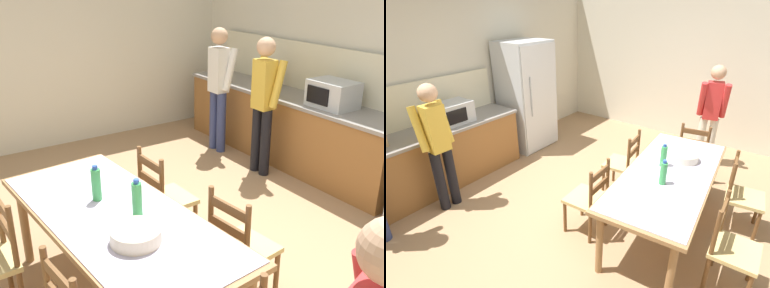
% 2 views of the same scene
% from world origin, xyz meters
% --- Properties ---
extents(ground_plane, '(8.32, 8.32, 0.00)m').
position_xyz_m(ground_plane, '(0.00, 0.00, 0.00)').
color(ground_plane, '#9E7A56').
extents(wall_back, '(6.52, 0.12, 2.90)m').
position_xyz_m(wall_back, '(0.00, 2.66, 1.45)').
color(wall_back, beige).
rests_on(wall_back, ground).
extents(wall_right, '(0.12, 5.20, 2.90)m').
position_xyz_m(wall_right, '(3.26, 0.00, 1.45)').
color(wall_right, beige).
rests_on(wall_right, ground).
extents(kitchen_counter, '(3.31, 0.66, 0.88)m').
position_xyz_m(kitchen_counter, '(-1.07, 2.23, 0.44)').
color(kitchen_counter, brown).
rests_on(kitchen_counter, ground).
extents(refrigerator, '(0.84, 0.73, 1.90)m').
position_xyz_m(refrigerator, '(1.11, 2.19, 0.95)').
color(refrigerator, silver).
rests_on(refrigerator, ground).
extents(microwave, '(0.50, 0.39, 0.30)m').
position_xyz_m(microwave, '(-0.34, 2.21, 1.03)').
color(microwave, '#B2B7BC').
rests_on(microwave, kitchen_counter).
extents(dining_table, '(2.20, 1.06, 0.77)m').
position_xyz_m(dining_table, '(0.33, -0.76, 0.69)').
color(dining_table, olive).
rests_on(dining_table, ground).
extents(bottle_near_centre, '(0.07, 0.07, 0.27)m').
position_xyz_m(bottle_near_centre, '(0.06, -0.78, 0.89)').
color(bottle_near_centre, green).
rests_on(bottle_near_centre, dining_table).
extents(bottle_off_centre, '(0.07, 0.07, 0.27)m').
position_xyz_m(bottle_off_centre, '(0.42, -0.64, 0.89)').
color(bottle_off_centre, green).
rests_on(bottle_off_centre, dining_table).
extents(serving_bowl, '(0.32, 0.32, 0.09)m').
position_xyz_m(serving_bowl, '(0.70, -0.80, 0.82)').
color(serving_bowl, beige).
rests_on(serving_bowl, dining_table).
extents(chair_side_far_right, '(0.46, 0.44, 0.91)m').
position_xyz_m(chair_side_far_right, '(0.74, 0.01, 0.44)').
color(chair_side_far_right, brown).
rests_on(chair_side_far_right, ground).
extents(chair_side_far_left, '(0.44, 0.42, 0.91)m').
position_xyz_m(chair_side_far_left, '(-0.21, -0.07, 0.44)').
color(chair_side_far_left, brown).
rests_on(chair_side_far_left, ground).
extents(chair_head_end, '(0.46, 0.48, 0.91)m').
position_xyz_m(chair_head_end, '(1.68, -0.65, 0.44)').
color(chair_head_end, brown).
rests_on(chair_head_end, ground).
extents(chair_side_near_left, '(0.43, 0.41, 0.91)m').
position_xyz_m(chair_side_near_left, '(-0.09, -1.53, 0.44)').
color(chair_side_near_left, brown).
rests_on(chair_side_near_left, ground).
extents(chair_side_near_right, '(0.46, 0.45, 0.91)m').
position_xyz_m(chair_side_near_right, '(0.86, -1.45, 0.44)').
color(chair_side_near_right, brown).
rests_on(chair_side_near_right, ground).
extents(person_at_counter, '(0.41, 0.28, 1.64)m').
position_xyz_m(person_at_counter, '(-0.90, 1.69, 0.92)').
color(person_at_counter, black).
rests_on(person_at_counter, ground).
extents(person_by_table, '(0.34, 0.45, 1.64)m').
position_xyz_m(person_by_table, '(2.23, -0.68, 0.92)').
color(person_by_table, silver).
rests_on(person_by_table, ground).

